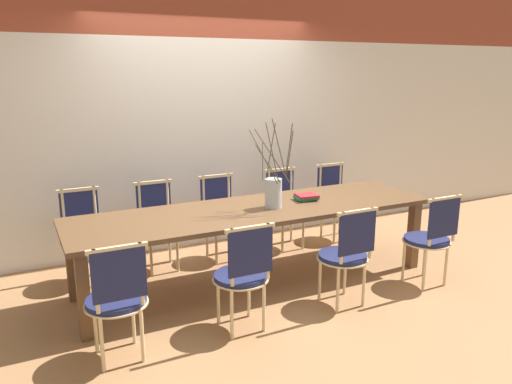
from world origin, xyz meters
name	(u,v)px	position (x,y,z in m)	size (l,w,h in m)	color
ground_plane	(256,282)	(0.00, 0.00, 0.00)	(16.00, 16.00, 0.00)	#9E7047
wall_rear	(204,103)	(0.00, 1.30, 1.60)	(12.00, 0.06, 3.20)	silver
dining_table	(256,216)	(0.00, 0.00, 0.65)	(3.38, 0.93, 0.73)	brown
chair_near_leftend	(117,297)	(-1.41, -0.76, 0.48)	(0.43, 0.43, 0.88)	#1E234C
chair_near_left	(243,272)	(-0.48, -0.76, 0.48)	(0.43, 0.43, 0.88)	#1E234C
chair_near_center	(346,252)	(0.46, -0.76, 0.48)	(0.43, 0.43, 0.88)	#1E234C
chair_near_right	(431,236)	(1.41, -0.76, 0.48)	(0.43, 0.43, 0.88)	#1E234C
chair_far_leftend	(83,232)	(-1.43, 0.76, 0.48)	(0.43, 0.43, 0.88)	#1E234C
chair_far_left	(158,222)	(-0.71, 0.76, 0.48)	(0.43, 0.43, 0.88)	#1E234C
chair_far_center	(221,214)	(-0.04, 0.76, 0.48)	(0.43, 0.43, 0.88)	#1E234C
chair_far_right	(285,205)	(0.74, 0.76, 0.48)	(0.43, 0.43, 0.88)	#1E234C
chair_far_rightend	(336,198)	(1.43, 0.76, 0.48)	(0.43, 0.43, 0.88)	#1E234C
vase_centerpiece	(273,192)	(0.15, -0.06, 0.88)	(0.41, 0.35, 0.82)	#B2BCC1
book_stack	(306,197)	(0.56, 0.04, 0.76)	(0.23, 0.20, 0.06)	#1E6B4C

